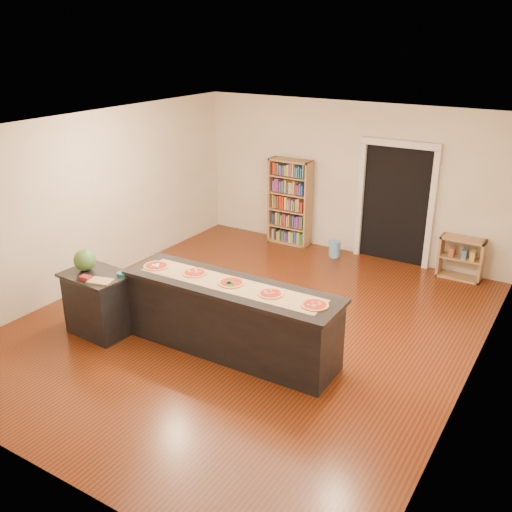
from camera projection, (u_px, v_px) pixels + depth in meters
The scene contains 17 objects.
room at pixel (248, 233), 7.69m from camera, with size 6.00×7.00×2.80m.
doorway at pixel (396, 197), 10.07m from camera, with size 1.40×0.09×2.21m.
kitchen_island at pixel (231, 318), 7.36m from camera, with size 2.94×0.80×0.97m.
side_counter at pixel (99, 303), 7.86m from camera, with size 0.90×0.66×0.89m.
bookshelf at pixel (290, 202), 11.07m from camera, with size 0.84×0.30×1.67m, color #AC8153.
low_shelf at pixel (461, 258), 9.63m from camera, with size 0.72×0.31×0.72m, color #AC8153.
waste_bin at pixel (335, 249), 10.62m from camera, with size 0.21×0.21×0.31m, color #619ED8.
kraft_paper at pixel (230, 284), 7.18m from camera, with size 2.56×0.46×0.00m, color tan.
watermelon at pixel (85, 260), 7.75m from camera, with size 0.30×0.30×0.30m, color #144214.
cutting_board at pixel (100, 281), 7.45m from camera, with size 0.31×0.21×0.02m, color tan.
package_red at pixel (85, 278), 7.50m from camera, with size 0.14×0.10×0.05m, color maroon.
package_teal at pixel (122, 274), 7.62m from camera, with size 0.13×0.13×0.05m, color #195966.
pizza_a at pixel (156, 266), 7.71m from camera, with size 0.33×0.33×0.02m.
pizza_b at pixel (195, 273), 7.49m from camera, with size 0.31×0.31×0.02m.
pizza_c at pixel (231, 283), 7.20m from camera, with size 0.33×0.33×0.02m.
pizza_d at pixel (271, 294), 6.90m from camera, with size 0.31×0.31×0.02m.
pizza_e at pixel (315, 305), 6.62m from camera, with size 0.33×0.33×0.02m.
Camera 1 is at (3.89, -6.13, 3.96)m, focal length 40.00 mm.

